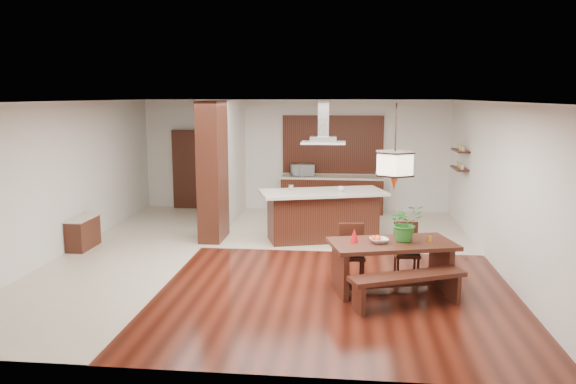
# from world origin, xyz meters

# --- Properties ---
(room_shell) EXTENTS (9.00, 9.04, 2.92)m
(room_shell) POSITION_xyz_m (0.00, 0.00, 2.06)
(room_shell) COLOR black
(room_shell) RESTS_ON ground
(tile_hallway) EXTENTS (2.50, 9.00, 0.01)m
(tile_hallway) POSITION_xyz_m (-2.75, 0.00, 0.01)
(tile_hallway) COLOR beige
(tile_hallway) RESTS_ON ground
(tile_kitchen) EXTENTS (5.50, 4.00, 0.01)m
(tile_kitchen) POSITION_xyz_m (1.25, 2.50, 0.01)
(tile_kitchen) COLOR beige
(tile_kitchen) RESTS_ON ground
(soffit_band) EXTENTS (8.00, 9.00, 0.02)m
(soffit_band) POSITION_xyz_m (0.00, 0.00, 2.88)
(soffit_band) COLOR #361D0D
(soffit_band) RESTS_ON room_shell
(partition_pier) EXTENTS (0.45, 1.00, 2.90)m
(partition_pier) POSITION_xyz_m (-1.40, 1.20, 1.45)
(partition_pier) COLOR black
(partition_pier) RESTS_ON ground
(partition_stub) EXTENTS (0.18, 2.40, 2.90)m
(partition_stub) POSITION_xyz_m (-1.40, 3.30, 1.45)
(partition_stub) COLOR silver
(partition_stub) RESTS_ON ground
(hallway_console) EXTENTS (0.37, 0.88, 0.63)m
(hallway_console) POSITION_xyz_m (-3.81, 0.20, 0.32)
(hallway_console) COLOR black
(hallway_console) RESTS_ON ground
(hallway_doorway) EXTENTS (1.10, 0.20, 2.10)m
(hallway_doorway) POSITION_xyz_m (-2.70, 4.40, 1.05)
(hallway_doorway) COLOR black
(hallway_doorway) RESTS_ON ground
(rear_counter) EXTENTS (2.60, 0.62, 0.95)m
(rear_counter) POSITION_xyz_m (1.00, 4.20, 0.48)
(rear_counter) COLOR black
(rear_counter) RESTS_ON ground
(kitchen_window) EXTENTS (2.60, 0.08, 1.50)m
(kitchen_window) POSITION_xyz_m (1.00, 4.46, 1.75)
(kitchen_window) COLOR #AA6233
(kitchen_window) RESTS_ON room_shell
(shelf_lower) EXTENTS (0.26, 0.90, 0.04)m
(shelf_lower) POSITION_xyz_m (3.87, 2.60, 1.40)
(shelf_lower) COLOR black
(shelf_lower) RESTS_ON room_shell
(shelf_upper) EXTENTS (0.26, 0.90, 0.04)m
(shelf_upper) POSITION_xyz_m (3.87, 2.60, 1.80)
(shelf_upper) COLOR black
(shelf_upper) RESTS_ON room_shell
(dining_table) EXTENTS (2.07, 1.40, 0.79)m
(dining_table) POSITION_xyz_m (2.08, -1.64, 0.58)
(dining_table) COLOR black
(dining_table) RESTS_ON ground
(dining_bench) EXTENTS (1.74, 1.04, 0.49)m
(dining_bench) POSITION_xyz_m (2.26, -2.30, 0.24)
(dining_bench) COLOR black
(dining_bench) RESTS_ON ground
(dining_chair_left) EXTENTS (0.44, 0.44, 0.93)m
(dining_chair_left) POSITION_xyz_m (1.48, -1.21, 0.46)
(dining_chair_left) COLOR black
(dining_chair_left) RESTS_ON ground
(dining_chair_right) EXTENTS (0.43, 0.43, 0.92)m
(dining_chair_right) POSITION_xyz_m (2.39, -0.96, 0.46)
(dining_chair_right) COLOR black
(dining_chair_right) RESTS_ON ground
(pendant_lantern) EXTENTS (0.64, 0.64, 1.31)m
(pendant_lantern) POSITION_xyz_m (2.08, -1.64, 2.25)
(pendant_lantern) COLOR #FEE4C3
(pendant_lantern) RESTS_ON room_shell
(foliage_plant) EXTENTS (0.65, 0.61, 0.58)m
(foliage_plant) POSITION_xyz_m (2.28, -1.56, 1.07)
(foliage_plant) COLOR #2B7527
(foliage_plant) RESTS_ON dining_table
(fruit_bowl) EXTENTS (0.35, 0.35, 0.07)m
(fruit_bowl) POSITION_xyz_m (1.88, -1.71, 0.82)
(fruit_bowl) COLOR #BBB1A3
(fruit_bowl) RESTS_ON dining_table
(napkin_cone) EXTENTS (0.18, 0.18, 0.21)m
(napkin_cone) POSITION_xyz_m (1.50, -1.71, 0.89)
(napkin_cone) COLOR red
(napkin_cone) RESTS_ON dining_table
(gold_ornament) EXTENTS (0.08, 0.08, 0.10)m
(gold_ornament) POSITION_xyz_m (2.65, -1.62, 0.84)
(gold_ornament) COLOR gold
(gold_ornament) RESTS_ON dining_table
(kitchen_island) EXTENTS (2.76, 1.80, 1.05)m
(kitchen_island) POSITION_xyz_m (0.89, 1.36, 0.54)
(kitchen_island) COLOR black
(kitchen_island) RESTS_ON ground
(range_hood) EXTENTS (0.90, 0.55, 0.87)m
(range_hood) POSITION_xyz_m (0.89, 1.37, 2.46)
(range_hood) COLOR silver
(range_hood) RESTS_ON room_shell
(island_cup) EXTENTS (0.14, 0.14, 0.11)m
(island_cup) POSITION_xyz_m (1.25, 1.30, 1.11)
(island_cup) COLOR silver
(island_cup) RESTS_ON kitchen_island
(microwave) EXTENTS (0.65, 0.56, 0.30)m
(microwave) POSITION_xyz_m (0.23, 4.18, 1.10)
(microwave) COLOR silver
(microwave) RESTS_ON rear_counter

